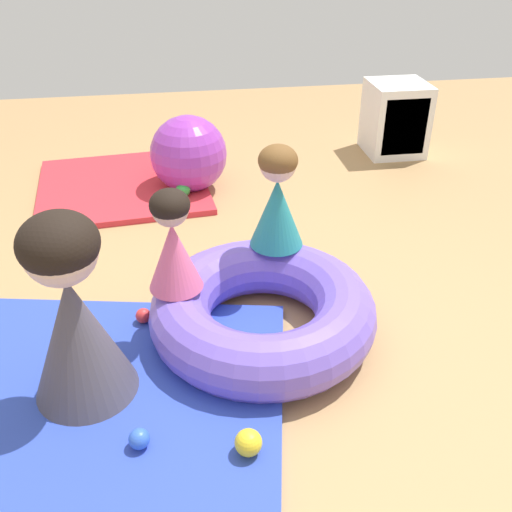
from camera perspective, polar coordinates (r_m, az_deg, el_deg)
ground_plane at (r=2.86m, az=-2.40°, el=-6.19°), size 8.00×8.00×0.00m
gym_mat_front at (r=4.25m, az=-13.03°, el=6.77°), size 1.25×1.23×0.04m
gym_mat_near_left at (r=2.56m, az=-16.16°, el=-12.73°), size 1.81×1.50×0.04m
inflatable_cushion at (r=2.68m, az=0.67°, el=-5.48°), size 1.05×1.05×0.28m
child_in_teal at (r=2.80m, az=2.11°, el=5.76°), size 0.28×0.28×0.52m
child_in_pink at (r=2.50m, az=-8.22°, el=1.41°), size 0.26×0.26×0.47m
adult_seated at (r=2.30m, az=-17.68°, el=-5.29°), size 0.56×0.56×0.81m
play_ball_green at (r=3.95m, az=-7.23°, el=6.50°), size 0.10×0.10×0.10m
play_ball_yellow at (r=2.19m, az=-0.76°, el=-17.96°), size 0.10×0.10×0.10m
play_ball_red at (r=2.81m, az=-11.08°, el=-5.81°), size 0.07×0.07×0.07m
play_ball_teal at (r=2.43m, az=-3.94°, el=-12.14°), size 0.07×0.07×0.07m
play_ball_blue at (r=2.26m, az=-11.47°, el=-17.30°), size 0.08×0.08×0.08m
exercise_ball_large at (r=4.07m, az=-6.68°, el=9.99°), size 0.53×0.53×0.53m
storage_cube at (r=4.81m, az=13.71°, el=13.00°), size 0.44×0.44×0.56m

